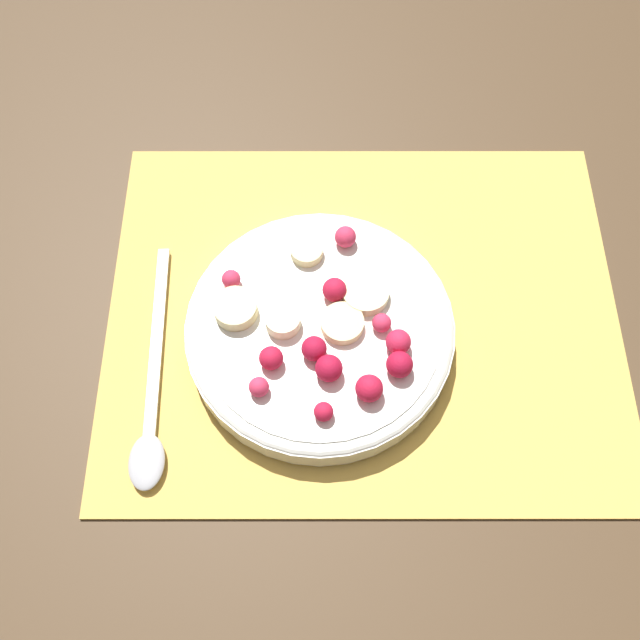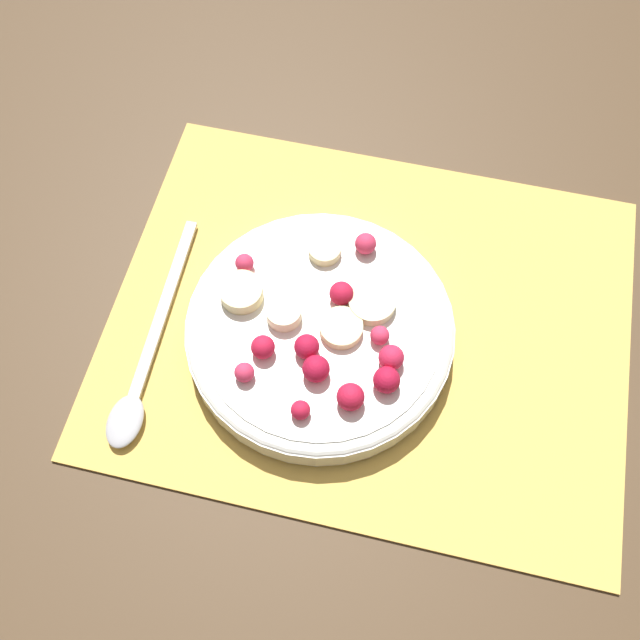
{
  "view_description": "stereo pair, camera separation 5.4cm",
  "coord_description": "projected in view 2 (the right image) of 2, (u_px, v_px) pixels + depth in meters",
  "views": [
    {
      "loc": [
        0.04,
        0.26,
        0.52
      ],
      "look_at": [
        0.04,
        0.02,
        0.04
      ],
      "focal_mm": 40.0,
      "sensor_mm": 36.0,
      "label": 1
    },
    {
      "loc": [
        -0.02,
        0.26,
        0.52
      ],
      "look_at": [
        0.04,
        0.02,
        0.04
      ],
      "focal_mm": 40.0,
      "sensor_mm": 36.0,
      "label": 2
    }
  ],
  "objects": [
    {
      "name": "ground_plane",
      "position": [
        369.0,
        323.0,
        0.58
      ],
      "size": [
        3.0,
        3.0,
        0.0
      ],
      "primitive_type": "plane",
      "color": "#4C3823"
    },
    {
      "name": "fruit_bowl",
      "position": [
        320.0,
        330.0,
        0.56
      ],
      "size": [
        0.21,
        0.21,
        0.05
      ],
      "color": "silver",
      "rests_on": "placemat"
    },
    {
      "name": "spoon",
      "position": [
        141.0,
        373.0,
        0.55
      ],
      "size": [
        0.03,
        0.2,
        0.01
      ],
      "rotation": [
        0.0,
        0.0,
        1.6
      ],
      "color": "#B2B2B7",
      "rests_on": "placemat"
    },
    {
      "name": "placemat",
      "position": [
        369.0,
        321.0,
        0.58
      ],
      "size": [
        0.42,
        0.33,
        0.01
      ],
      "color": "#E0B251",
      "rests_on": "ground_plane"
    }
  ]
}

